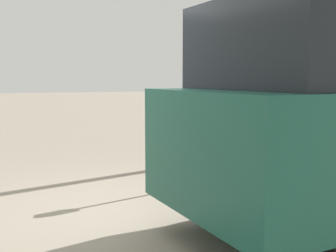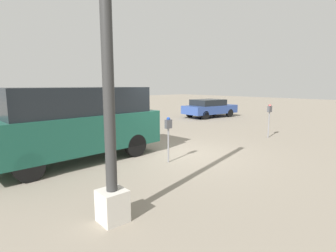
{
  "view_description": "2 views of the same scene",
  "coord_description": "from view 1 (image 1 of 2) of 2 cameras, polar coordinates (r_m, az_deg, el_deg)",
  "views": [
    {
      "loc": [
        -1.24,
        -4.61,
        1.54
      ],
      "look_at": [
        1.15,
        1.1,
        0.82
      ],
      "focal_mm": 45.0,
      "sensor_mm": 36.0,
      "label": 1
    },
    {
      "loc": [
        5.83,
        6.17,
        2.29
      ],
      "look_at": [
        0.33,
        -0.04,
        0.98
      ],
      "focal_mm": 28.0,
      "sensor_mm": 36.0,
      "label": 2
    }
  ],
  "objects": [
    {
      "name": "ground_plane",
      "position": [
        5.02,
        -7.41,
        -11.3
      ],
      "size": [
        80.0,
        80.0,
        0.0
      ],
      "primitive_type": "plane",
      "color": "gray"
    },
    {
      "name": "parking_meter_near",
      "position": [
        5.54,
        -0.98,
        1.08
      ],
      "size": [
        0.21,
        0.12,
        1.36
      ],
      "rotation": [
        0.0,
        0.0,
        -0.07
      ],
      "color": "gray",
      "rests_on": "ground"
    },
    {
      "name": "lamp_post",
      "position": [
        8.67,
        12.82,
        8.02
      ],
      "size": [
        0.44,
        0.44,
        5.08
      ],
      "color": "beige",
      "rests_on": "ground"
    }
  ]
}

